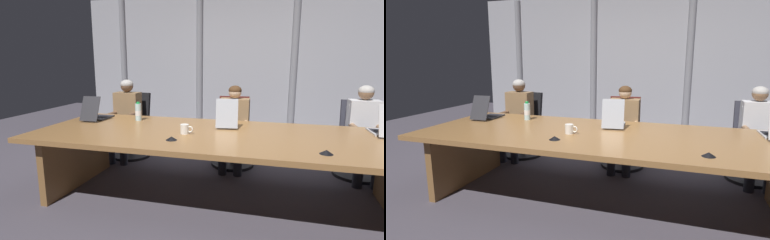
{
  "view_description": "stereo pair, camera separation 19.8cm",
  "coord_description": "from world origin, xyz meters",
  "views": [
    {
      "loc": [
        0.56,
        -3.09,
        1.51
      ],
      "look_at": [
        -0.32,
        0.13,
        0.84
      ],
      "focal_mm": 29.0,
      "sensor_mm": 36.0,
      "label": 1
    },
    {
      "loc": [
        0.75,
        -3.03,
        1.51
      ],
      "look_at": [
        -0.32,
        0.13,
        0.84
      ],
      "focal_mm": 29.0,
      "sensor_mm": 36.0,
      "label": 2
    }
  ],
  "objects": [
    {
      "name": "office_chair_left_end",
      "position": [
        -1.59,
        1.22,
        0.36
      ],
      "size": [
        0.6,
        0.61,
        0.98
      ],
      "rotation": [
        0.0,
        0.0,
        -1.7
      ],
      "color": "black",
      "rests_on": "ground_plane"
    },
    {
      "name": "conference_mic_middle",
      "position": [
        -0.39,
        -0.38,
        0.76
      ],
      "size": [
        0.11,
        0.11,
        0.03
      ],
      "primitive_type": "cone",
      "color": "black",
      "rests_on": "conference_table"
    },
    {
      "name": "water_bottle_primary",
      "position": [
        -1.1,
        0.42,
        0.85
      ],
      "size": [
        0.08,
        0.08,
        0.23
      ],
      "color": "silver",
      "rests_on": "conference_table"
    },
    {
      "name": "office_chair_center",
      "position": [
        1.62,
        1.22,
        0.36
      ],
      "size": [
        0.6,
        0.6,
        0.97
      ],
      "rotation": [
        0.0,
        0.0,
        -1.56
      ],
      "color": "#2D2D38",
      "rests_on": "ground_plane"
    },
    {
      "name": "conference_table",
      "position": [
        0.0,
        0.0,
        0.6
      ],
      "size": [
        3.92,
        1.47,
        0.74
      ],
      "color": "olive",
      "rests_on": "ground_plane"
    },
    {
      "name": "office_chair_left_mid",
      "position": [
        -0.01,
        1.22,
        0.36
      ],
      "size": [
        0.6,
        0.6,
        0.97
      ],
      "rotation": [
        0.0,
        0.0,
        -1.48
      ],
      "color": "#511E19",
      "rests_on": "ground_plane"
    },
    {
      "name": "laptop_left_end",
      "position": [
        -1.64,
        0.34,
        0.8
      ],
      "size": [
        0.25,
        0.46,
        0.31
      ],
      "rotation": [
        0.0,
        0.0,
        1.6
      ],
      "color": "#2D2D33",
      "rests_on": "conference_table"
    },
    {
      "name": "person_left_end",
      "position": [
        -1.62,
        1.06,
        0.68
      ],
      "size": [
        0.38,
        0.55,
        1.2
      ],
      "rotation": [
        0.0,
        0.0,
        -1.57
      ],
      "color": "olive",
      "rests_on": "ground_plane"
    },
    {
      "name": "person_left_mid",
      "position": [
        0.01,
        1.06,
        0.65
      ],
      "size": [
        0.42,
        0.55,
        1.14
      ],
      "rotation": [
        0.0,
        0.0,
        -1.55
      ],
      "color": "olive",
      "rests_on": "ground_plane"
    },
    {
      "name": "conference_mic_left_side",
      "position": [
        0.97,
        -0.47,
        0.76
      ],
      "size": [
        0.11,
        0.11,
        0.03
      ],
      "primitive_type": "cone",
      "color": "black",
      "rests_on": "conference_table"
    },
    {
      "name": "coffee_mug_near",
      "position": [
        -0.33,
        -0.11,
        0.79
      ],
      "size": [
        0.14,
        0.09,
        0.1
      ],
      "color": "white",
      "rests_on": "conference_table"
    },
    {
      "name": "laptop_left_mid",
      "position": [
        0.03,
        0.37,
        0.8
      ],
      "size": [
        0.3,
        0.46,
        0.33
      ],
      "rotation": [
        0.0,
        0.0,
        1.7
      ],
      "color": "#A8ADB7",
      "rests_on": "conference_table"
    },
    {
      "name": "ground_plane",
      "position": [
        0.0,
        0.0,
        0.0
      ],
      "size": [
        12.19,
        12.19,
        0.0
      ],
      "primitive_type": "plane",
      "color": "#47424C"
    },
    {
      "name": "curtain_backdrop",
      "position": [
        -0.0,
        2.6,
        1.31
      ],
      "size": [
        6.09,
        0.17,
        2.62
      ],
      "color": "#9999A0",
      "rests_on": "ground_plane"
    },
    {
      "name": "person_center",
      "position": [
        1.62,
        1.06,
        0.66
      ],
      "size": [
        0.38,
        0.55,
        1.18
      ],
      "rotation": [
        0.0,
        0.0,
        -1.54
      ],
      "color": "silver",
      "rests_on": "ground_plane"
    }
  ]
}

